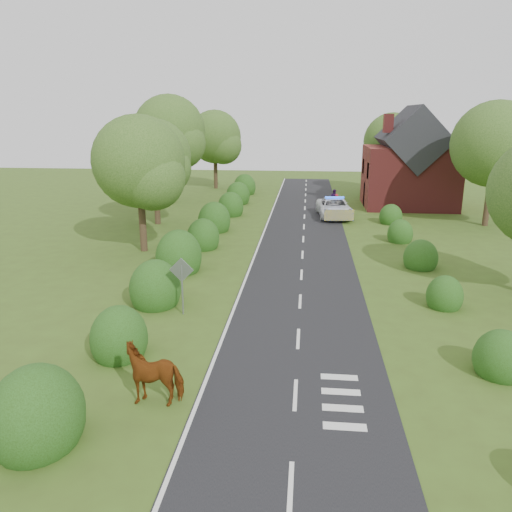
# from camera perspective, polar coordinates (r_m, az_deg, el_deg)

# --- Properties ---
(ground) EXTENTS (120.00, 120.00, 0.00)m
(ground) POSITION_cam_1_polar(r_m,az_deg,el_deg) (19.46, 4.84, -9.44)
(ground) COLOR #3C521C
(road) EXTENTS (6.00, 70.00, 0.02)m
(road) POSITION_cam_1_polar(r_m,az_deg,el_deg) (33.64, 5.40, 1.51)
(road) COLOR black
(road) RESTS_ON ground
(road_markings) EXTENTS (4.96, 70.00, 0.01)m
(road_markings) POSITION_cam_1_polar(r_m,az_deg,el_deg) (31.68, 2.46, 0.69)
(road_markings) COLOR white
(road_markings) RESTS_ON road
(hedgerow_left) EXTENTS (2.75, 50.41, 3.00)m
(hedgerow_left) POSITION_cam_1_polar(r_m,az_deg,el_deg) (30.98, -6.77, 1.63)
(hedgerow_left) COLOR #213E0F
(hedgerow_left) RESTS_ON ground
(hedgerow_right) EXTENTS (2.10, 45.78, 2.10)m
(hedgerow_right) POSITION_cam_1_polar(r_m,az_deg,el_deg) (30.51, 17.82, 0.36)
(hedgerow_right) COLOR #213E0F
(hedgerow_right) RESTS_ON ground
(tree_left_a) EXTENTS (5.74, 5.60, 8.38)m
(tree_left_a) POSITION_cam_1_polar(r_m,az_deg,el_deg) (31.23, -12.88, 10.02)
(tree_left_a) COLOR #332316
(tree_left_a) RESTS_ON ground
(tree_left_b) EXTENTS (5.74, 5.60, 8.07)m
(tree_left_b) POSITION_cam_1_polar(r_m,az_deg,el_deg) (39.30, -11.24, 10.79)
(tree_left_b) COLOR #332316
(tree_left_b) RESTS_ON ground
(tree_left_c) EXTENTS (6.97, 6.80, 10.22)m
(tree_left_c) POSITION_cam_1_polar(r_m,az_deg,el_deg) (49.18, -9.55, 13.56)
(tree_left_c) COLOR #332316
(tree_left_c) RESTS_ON ground
(tree_left_d) EXTENTS (6.15, 6.00, 8.89)m
(tree_left_d) POSITION_cam_1_polar(r_m,az_deg,el_deg) (58.45, -4.48, 13.18)
(tree_left_d) COLOR #332316
(tree_left_d) RESTS_ON ground
(tree_right_b) EXTENTS (6.56, 6.40, 9.40)m
(tree_right_b) POSITION_cam_1_polar(r_m,az_deg,el_deg) (41.95, 26.05, 11.05)
(tree_right_b) COLOR #332316
(tree_right_b) RESTS_ON ground
(tree_right_c) EXTENTS (6.15, 6.00, 8.58)m
(tree_right_c) POSITION_cam_1_polar(r_m,az_deg,el_deg) (56.26, 15.55, 12.26)
(tree_right_c) COLOR #332316
(tree_right_c) RESTS_ON ground
(road_sign) EXTENTS (1.06, 0.08, 2.53)m
(road_sign) POSITION_cam_1_polar(r_m,az_deg,el_deg) (21.34, -8.49, -2.47)
(road_sign) COLOR gray
(road_sign) RESTS_ON ground
(house) EXTENTS (8.00, 7.40, 9.17)m
(house) POSITION_cam_1_polar(r_m,az_deg,el_deg) (48.71, 17.16, 9.83)
(house) COLOR maroon
(house) RESTS_ON ground
(cow) EXTENTS (2.22, 1.31, 1.51)m
(cow) POSITION_cam_1_polar(r_m,az_deg,el_deg) (15.66, -11.43, -13.25)
(cow) COLOR #60230B
(cow) RESTS_ON ground
(police_van) EXTENTS (3.09, 5.90, 1.72)m
(police_van) POSITION_cam_1_polar(r_m,az_deg,el_deg) (42.53, 8.92, 5.47)
(police_van) COLOR white
(police_van) RESTS_ON ground
(pedestrian_red) EXTENTS (0.64, 0.47, 1.59)m
(pedestrian_red) POSITION_cam_1_polar(r_m,az_deg,el_deg) (45.02, 9.14, 6.04)
(pedestrian_red) COLOR red
(pedestrian_red) RESTS_ON ground
(pedestrian_purple) EXTENTS (0.96, 0.95, 1.56)m
(pedestrian_purple) POSITION_cam_1_polar(r_m,az_deg,el_deg) (47.91, 8.90, 6.62)
(pedestrian_purple) COLOR #391350
(pedestrian_purple) RESTS_ON ground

